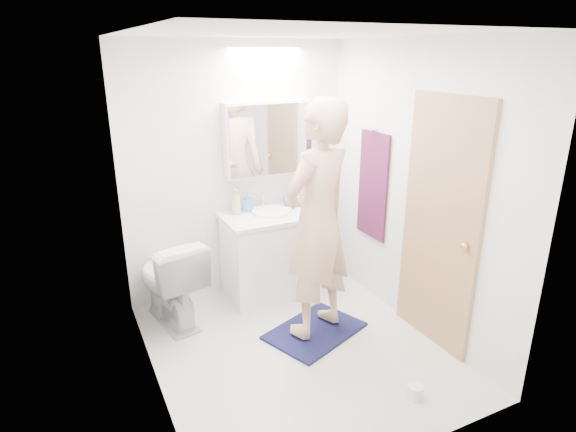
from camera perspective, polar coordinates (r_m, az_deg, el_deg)
floor at (r=4.05m, az=0.95°, el=-15.34°), size 2.50×2.50×0.00m
ceiling at (r=3.34m, az=1.19°, el=20.93°), size 2.50×2.50×0.00m
wall_back at (r=4.62m, az=-6.05°, el=5.33°), size 2.50×0.00×2.50m
wall_front at (r=2.55m, az=14.06°, el=-6.94°), size 2.50×0.00×2.50m
wall_left at (r=3.20m, az=-16.79°, el=-1.76°), size 0.00×2.50×2.50m
wall_right at (r=4.12m, az=14.85°, el=3.06°), size 0.00×2.50×2.50m
vanity_cabinet at (r=4.71m, az=-1.85°, el=-4.70°), size 0.90×0.55×0.78m
countertop at (r=4.56m, az=-1.91°, el=0.01°), size 0.95×0.58×0.04m
sink_basin at (r=4.58m, az=-2.06°, el=0.54°), size 0.36×0.36×0.03m
faucet at (r=4.72m, az=-3.02°, el=1.94°), size 0.02×0.02×0.16m
medicine_cabinet at (r=4.60m, az=-2.30°, el=9.18°), size 0.88×0.14×0.70m
mirror_panel at (r=4.53m, az=-1.91°, el=9.03°), size 0.84×0.01×0.66m
toilet at (r=4.33m, az=-13.91°, el=-7.41°), size 0.58×0.86×0.80m
bath_rug at (r=4.24m, az=3.21°, el=-13.50°), size 0.94×0.80×0.02m
person at (r=3.79m, az=3.49°, el=-0.63°), size 0.82×0.69×1.93m
door at (r=3.92m, az=17.67°, el=-1.10°), size 0.04×0.80×2.00m
door_knob at (r=3.71m, az=20.28°, el=-3.35°), size 0.06×0.06×0.06m
towel at (r=4.54m, az=10.05°, el=3.59°), size 0.02×0.42×1.00m
towel_hook at (r=4.42m, az=10.31°, el=10.07°), size 0.07×0.02×0.02m
soap_bottle_a at (r=4.54m, az=-6.21°, el=1.71°), size 0.10×0.10×0.24m
soap_bottle_b at (r=4.62m, az=-4.83°, el=1.68°), size 0.12×0.12×0.19m
toothbrush_cup at (r=4.78m, az=-0.05°, el=1.75°), size 0.12×0.12×0.09m
toilet_paper_roll at (r=3.65m, az=14.86°, el=-19.58°), size 0.11×0.11×0.10m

